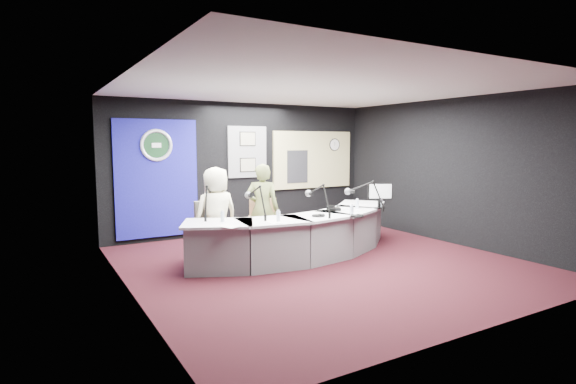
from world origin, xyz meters
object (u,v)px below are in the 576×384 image
broadcast_desk (303,235)px  armchair_right (262,225)px  armchair_left (216,230)px  person_man (216,214)px  person_woman (262,209)px

broadcast_desk → armchair_right: armchair_right is taller
broadcast_desk → armchair_left: (-1.36, 0.53, 0.13)m
armchair_left → person_man: (0.00, 0.00, 0.27)m
armchair_right → person_woman: size_ratio=0.64×
armchair_left → person_woman: person_woman is taller
broadcast_desk → armchair_left: bearing=158.6°
armchair_left → armchair_right: 0.85m
broadcast_desk → armchair_right: (-0.52, 0.51, 0.14)m
broadcast_desk → person_woman: bearing=135.2°
person_man → person_woman: 0.85m
person_woman → armchair_left: bearing=29.8°
armchair_right → person_man: size_ratio=0.66×
broadcast_desk → person_woman: size_ratio=2.83×
armchair_left → armchair_right: bearing=1.1°
armchair_right → person_man: person_man is taller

